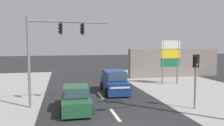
% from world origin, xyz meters
% --- Properties ---
extents(lane_dash_mid, '(0.20, 2.40, 0.01)m').
position_xyz_m(lane_dash_mid, '(0.00, 3.00, 0.00)').
color(lane_dash_mid, silver).
rests_on(lane_dash_mid, ground).
extents(lane_dash_far, '(0.20, 2.40, 0.01)m').
position_xyz_m(lane_dash_far, '(0.00, 8.00, 0.00)').
color(lane_dash_far, silver).
rests_on(lane_dash_far, ground).
extents(traffic_signal_mast, '(5.29, 0.52, 6.00)m').
position_xyz_m(traffic_signal_mast, '(-3.84, 5.72, 4.15)').
color(traffic_signal_mast, slate).
rests_on(traffic_signal_mast, ground).
extents(pedestal_signal_right_kerb, '(0.44, 0.30, 3.56)m').
position_xyz_m(pedestal_signal_right_kerb, '(5.33, 2.94, 2.42)').
color(pedestal_signal_right_kerb, slate).
rests_on(pedestal_signal_right_kerb, ground).
extents(shopping_plaza_sign, '(2.10, 0.16, 4.60)m').
position_xyz_m(shopping_plaza_sign, '(7.97, 11.28, 2.98)').
color(shopping_plaza_sign, slate).
rests_on(shopping_plaza_sign, ground).
extents(shopfront_wall_far, '(12.00, 1.00, 3.60)m').
position_xyz_m(shopfront_wall_far, '(11.00, 16.00, 1.80)').
color(shopfront_wall_far, gray).
rests_on(shopfront_wall_far, ground).
extents(suv_kerbside_parked, '(2.20, 4.61, 1.90)m').
position_xyz_m(suv_kerbside_parked, '(1.39, 8.91, 0.88)').
color(suv_kerbside_parked, navy).
rests_on(suv_kerbside_parked, ground).
extents(sedan_crossing_left, '(2.00, 4.29, 1.56)m').
position_xyz_m(sedan_crossing_left, '(-2.20, 4.53, 0.70)').
color(sedan_crossing_left, '#235633').
rests_on(sedan_crossing_left, ground).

